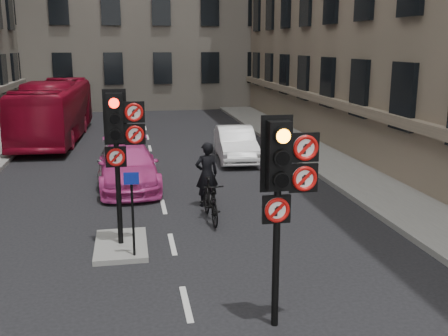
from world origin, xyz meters
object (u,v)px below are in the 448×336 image
object	(u,v)px
motorcyclist	(207,174)
signal_far	(120,134)
car_white	(236,144)
motorcycle	(210,200)
info_sign	(132,202)
bus_red	(55,111)
car_pink	(128,166)
signal_near	(283,178)
car_silver	(119,163)

from	to	relation	value
motorcyclist	signal_far	bearing A→B (deg)	40.02
car_white	motorcycle	bearing A→B (deg)	-102.34
car_white	info_sign	xyz separation A→B (m)	(-4.28, -9.74, 0.66)
bus_red	motorcycle	world-z (taller)	bus_red
motorcyclist	info_sign	xyz separation A→B (m)	(-2.18, -3.71, 0.39)
car_white	motorcyclist	distance (m)	6.39
car_pink	motorcycle	bearing A→B (deg)	-63.94
signal_far	motorcyclist	size ratio (longest dim) A/B	1.87
info_sign	car_pink	bearing A→B (deg)	93.99
bus_red	motorcyclist	world-z (taller)	bus_red
signal_far	car_white	world-z (taller)	signal_far
car_white	info_sign	distance (m)	10.66
bus_red	motorcyclist	bearing A→B (deg)	-62.25
signal_near	motorcycle	world-z (taller)	signal_near
signal_near	car_silver	xyz separation A→B (m)	(-2.78, 10.43, -1.96)
signal_near	info_sign	world-z (taller)	signal_near
signal_near	signal_far	xyz separation A→B (m)	(-2.60, 4.00, 0.12)
motorcycle	info_sign	xyz separation A→B (m)	(-2.07, -2.35, 0.77)
bus_red	motorcycle	xyz separation A→B (m)	(5.67, -13.64, -0.88)
car_pink	bus_red	xyz separation A→B (m)	(-3.52, 9.65, 0.77)
signal_far	info_sign	distance (m)	1.60
motorcycle	motorcyclist	bearing A→B (deg)	83.39
signal_near	motorcycle	distance (m)	5.90
signal_near	signal_far	world-z (taller)	signal_far
car_pink	bus_red	world-z (taller)	bus_red
signal_near	car_pink	distance (m)	10.02
bus_red	info_sign	size ratio (longest dim) A/B	5.51
car_silver	motorcycle	distance (m)	5.48
car_pink	signal_near	bearing A→B (deg)	-77.74
signal_near	car_pink	size ratio (longest dim) A/B	0.76
signal_far	motorcycle	distance (m)	3.48
signal_far	car_white	distance (m)	10.20
signal_near	car_silver	bearing A→B (deg)	104.91
signal_near	bus_red	xyz separation A→B (m)	(-5.99, 19.17, -1.13)
signal_near	car_pink	xyz separation A→B (m)	(-2.47, 9.52, -1.90)
motorcycle	car_pink	bearing A→B (deg)	116.27
bus_red	car_silver	bearing A→B (deg)	-67.31
signal_near	motorcycle	xyz separation A→B (m)	(-0.32, 5.54, -2.01)
signal_far	car_pink	xyz separation A→B (m)	(0.13, 5.52, -2.02)
signal_far	info_sign	world-z (taller)	signal_far
motorcycle	signal_far	bearing A→B (deg)	-148.09
bus_red	motorcyclist	distance (m)	13.57
motorcycle	bus_red	bearing A→B (deg)	110.52
signal_near	motorcyclist	distance (m)	7.10
car_silver	motorcyclist	size ratio (longest dim) A/B	1.92
signal_far	bus_red	world-z (taller)	signal_far
signal_near	car_pink	bearing A→B (deg)	104.52
bus_red	signal_far	bearing A→B (deg)	-74.88
signal_near	car_white	size ratio (longest dim) A/B	0.87
signal_far	car_silver	bearing A→B (deg)	91.59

